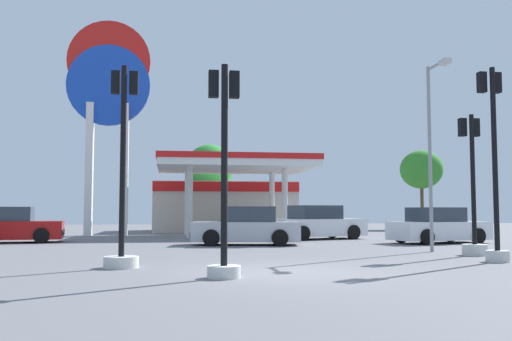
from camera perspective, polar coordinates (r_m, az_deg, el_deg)
ground_plane at (r=12.78m, az=3.09°, el=-10.25°), size 90.00×90.00×0.00m
gas_station at (r=36.92m, az=-3.25°, el=-3.10°), size 9.15×13.51×4.29m
station_pole_sign at (r=32.95m, az=-14.74°, el=7.19°), size 4.61×0.56×12.13m
car_0 at (r=25.13m, az=17.99°, el=-5.46°), size 4.48×2.60×1.51m
car_2 at (r=22.67m, az=-0.94°, el=-5.80°), size 4.52×2.48×1.54m
car_3 at (r=26.47m, az=-23.65°, el=-5.21°), size 4.46×2.34×1.53m
car_4 at (r=27.43m, az=6.25°, el=-5.40°), size 4.87×3.12×1.62m
traffic_signal_0 at (r=18.71m, az=21.15°, el=-3.69°), size 0.77×0.77×4.38m
traffic_signal_1 at (r=16.58m, az=23.01°, el=-0.87°), size 0.65×0.67×5.30m
traffic_signal_2 at (r=14.04m, az=-13.39°, el=-2.91°), size 0.84×0.84×4.93m
traffic_signal_3 at (r=11.66m, az=-3.26°, el=-2.06°), size 0.69×0.70×4.43m
tree_1 at (r=40.56m, az=-4.77°, el=0.14°), size 3.43×3.43×6.13m
tree_2 at (r=44.15m, az=16.41°, el=0.07°), size 3.17×3.17×5.91m
corner_streetlamp at (r=19.76m, az=17.46°, el=3.24°), size 0.24×1.48×6.29m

